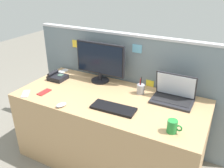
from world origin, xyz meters
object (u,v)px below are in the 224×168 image
Objects in this scene: desk_phone at (57,77)px; keyboard_main at (113,108)px; laptop at (174,94)px; cell_phone_red_case at (44,92)px; computer_mouse_right_hand at (61,105)px; desktop_monitor at (100,61)px; pen_cup at (141,89)px; coffee_mug at (172,126)px; cell_phone_white_slab at (63,71)px; cell_phone_silver_slab at (26,94)px.

desk_phone reaches higher than keyboard_main.
cell_phone_red_case is at bearing -159.65° from laptop.
keyboard_main is 3.91× the size of computer_mouse_right_hand.
laptop is at bearing 22.31° from cell_phone_red_case.
desk_phone is (-0.44, -0.19, -0.20)m from desktop_monitor.
keyboard_main is at bearing -104.03° from pen_cup.
coffee_mug is at bearing -0.17° from cell_phone_red_case.
cell_phone_white_slab is at bearing 174.73° from pen_cup.
desk_phone is 0.46× the size of keyboard_main.
cell_phone_red_case is at bearing -179.33° from keyboard_main.
cell_phone_silver_slab is 1.43m from coffee_mug.
coffee_mug is (0.97, 0.09, 0.03)m from computer_mouse_right_hand.
cell_phone_silver_slab is at bearing -95.96° from desk_phone.
cell_phone_silver_slab is (-0.46, 0.02, -0.01)m from computer_mouse_right_hand.
pen_cup is (-0.32, -0.01, -0.02)m from laptop.
desktop_monitor reaches higher than laptop.
laptop is 0.95× the size of keyboard_main.
laptop is 1.36m from cell_phone_white_slab.
desk_phone is at bearing 108.32° from cell_phone_red_case.
computer_mouse_right_hand is 0.97m from coffee_mug.
cell_phone_white_slab is at bearing 111.31° from cell_phone_red_case.
cell_phone_white_slab is (-0.53, 0.02, -0.23)m from desktop_monitor.
cell_phone_silver_slab is (-0.99, -0.54, -0.04)m from pen_cup.
pen_cup is at bearing 28.63° from cell_phone_red_case.
cell_phone_red_case is (-0.85, -0.43, -0.04)m from pen_cup.
desk_phone is 0.33m from cell_phone_red_case.
cell_phone_red_case is at bearing -73.65° from desk_phone.
desk_phone is 0.89m from keyboard_main.
cell_phone_silver_slab is 1.31× the size of coffee_mug.
laptop reaches higher than pen_cup.
keyboard_main is at bearing 170.93° from coffee_mug.
coffee_mug is (0.94, -0.55, -0.18)m from desktop_monitor.
cell_phone_silver_slab is (-1.31, -0.55, -0.06)m from laptop.
cell_phone_red_case and cell_phone_silver_slab have the same top height.
coffee_mug reaches higher than computer_mouse_right_hand.
pen_cup is (0.50, -0.08, -0.18)m from desktop_monitor.
laptop is 2.57× the size of cell_phone_white_slab.
keyboard_main is at bearing 4.82° from cell_phone_red_case.
desktop_monitor is at bearing 171.10° from pen_cup.
coffee_mug reaches higher than cell_phone_silver_slab.
keyboard_main is 0.47m from computer_mouse_right_hand.
cell_phone_white_slab is at bearing 147.89° from computer_mouse_right_hand.
cell_phone_white_slab is at bearing 176.28° from laptop.
desktop_monitor reaches higher than computer_mouse_right_hand.
desktop_monitor is at bearing 9.13° from cell_phone_white_slab.
keyboard_main is 0.90m from cell_phone_silver_slab.
desktop_monitor reaches higher than cell_phone_red_case.
keyboard_main reaches higher than cell_phone_red_case.
desktop_monitor is at bearing 175.04° from laptop.
cell_phone_silver_slab is at bearing -151.34° from pen_cup.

